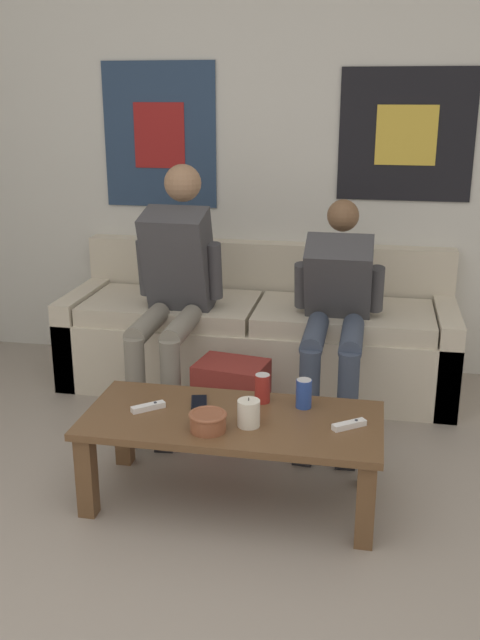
# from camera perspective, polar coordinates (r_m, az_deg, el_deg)

# --- Properties ---
(wall_back) EXTENTS (10.00, 0.07, 2.55)m
(wall_back) POSITION_cam_1_polar(r_m,az_deg,el_deg) (4.30, 3.16, 12.96)
(wall_back) COLOR silver
(wall_back) RESTS_ON ground_plane
(couch) EXTENTS (2.21, 0.75, 0.78)m
(couch) POSITION_cam_1_polar(r_m,az_deg,el_deg) (4.15, 1.47, -1.33)
(couch) COLOR beige
(couch) RESTS_ON ground_plane
(coffee_table) EXTENTS (1.21, 0.55, 0.38)m
(coffee_table) POSITION_cam_1_polar(r_m,az_deg,el_deg) (2.94, -0.63, -8.89)
(coffee_table) COLOR brown
(coffee_table) RESTS_ON ground_plane
(person_seated_adult) EXTENTS (0.47, 0.93, 1.27)m
(person_seated_adult) POSITION_cam_1_polar(r_m,az_deg,el_deg) (3.77, -5.33, 3.14)
(person_seated_adult) COLOR gray
(person_seated_adult) RESTS_ON ground_plane
(person_seated_teen) EXTENTS (0.47, 0.97, 1.10)m
(person_seated_teen) POSITION_cam_1_polar(r_m,az_deg,el_deg) (3.65, 7.72, 1.13)
(person_seated_teen) COLOR #384256
(person_seated_teen) RESTS_ON ground_plane
(backpack) EXTENTS (0.37, 0.32, 0.38)m
(backpack) POSITION_cam_1_polar(r_m,az_deg,el_deg) (3.53, -0.75, -6.53)
(backpack) COLOR maroon
(backpack) RESTS_ON ground_plane
(ceramic_bowl) EXTENTS (0.15, 0.15, 0.07)m
(ceramic_bowl) POSITION_cam_1_polar(r_m,az_deg,el_deg) (2.79, -2.58, -8.04)
(ceramic_bowl) COLOR brown
(ceramic_bowl) RESTS_ON coffee_table
(pillar_candle) EXTENTS (0.09, 0.09, 0.12)m
(pillar_candle) POSITION_cam_1_polar(r_m,az_deg,el_deg) (2.82, 0.70, -7.46)
(pillar_candle) COLOR silver
(pillar_candle) RESTS_ON coffee_table
(drink_can_blue) EXTENTS (0.07, 0.07, 0.12)m
(drink_can_blue) POSITION_cam_1_polar(r_m,az_deg,el_deg) (2.99, 5.13, -5.87)
(drink_can_blue) COLOR #28479E
(drink_can_blue) RESTS_ON coffee_table
(drink_can_red) EXTENTS (0.07, 0.07, 0.12)m
(drink_can_red) POSITION_cam_1_polar(r_m,az_deg,el_deg) (3.03, 1.80, -5.48)
(drink_can_red) COLOR maroon
(drink_can_red) RESTS_ON coffee_table
(game_controller_near_left) EXTENTS (0.13, 0.12, 0.03)m
(game_controller_near_left) POSITION_cam_1_polar(r_m,az_deg,el_deg) (2.99, -7.36, -6.92)
(game_controller_near_left) COLOR white
(game_controller_near_left) RESTS_ON coffee_table
(game_controller_near_right) EXTENTS (0.14, 0.11, 0.03)m
(game_controller_near_right) POSITION_cam_1_polar(r_m,az_deg,el_deg) (2.85, 8.73, -8.29)
(game_controller_near_right) COLOR white
(game_controller_near_right) RESTS_ON coffee_table
(cell_phone) EXTENTS (0.10, 0.15, 0.01)m
(cell_phone) POSITION_cam_1_polar(r_m,az_deg,el_deg) (3.03, -3.30, -6.58)
(cell_phone) COLOR black
(cell_phone) RESTS_ON coffee_table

